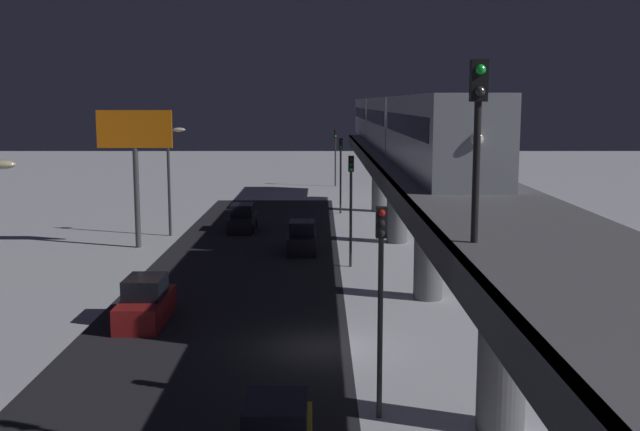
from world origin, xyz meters
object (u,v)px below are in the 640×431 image
Objects in this scene: rail_signal at (478,119)px; traffic_light_distant at (335,149)px; sedan_red at (146,304)px; traffic_light_far at (341,164)px; traffic_light_mid at (351,195)px; commercial_billboard at (135,143)px; subway_train at (395,121)px; sedan_black_2 at (302,239)px; sedan_black at (242,220)px; traffic_light_near at (381,281)px.

rail_signal is 0.62× the size of traffic_light_distant.
traffic_light_far is (-9.30, -32.41, 3.40)m from sedan_red.
commercial_billboard reaches higher than traffic_light_mid.
subway_train reaches higher than sedan_red.
sedan_black_2 is 0.68× the size of traffic_light_mid.
sedan_black is 0.74× the size of traffic_light_far.
sedan_black is at bearing 75.94° from traffic_light_distant.
sedan_black is 15.08m from traffic_light_mid.
traffic_light_far is at bearing 80.21° from sedan_black_2.
rail_signal is 40.96m from sedan_black.
rail_signal is at bearing -81.63° from sedan_black_2.
commercial_billboard is at bearing 48.40° from traffic_light_far.
rail_signal is 0.86× the size of sedan_red.
sedan_black is at bearing -94.33° from sedan_red.
traffic_light_far is at bearing -106.01° from sedan_red.
traffic_light_mid reaches higher than sedan_red.
traffic_light_near is 21.29m from traffic_light_mid.
subway_train is at bearing -109.01° from traffic_light_mid.
commercial_billboard reaches higher than sedan_black.
traffic_light_distant is (3.44, -32.60, -3.89)m from subway_train.
subway_train reaches higher than sedan_black.
traffic_light_near is at bearing 132.41° from sedan_red.
rail_signal is at bearing 91.98° from traffic_light_far.
rail_signal is 0.45× the size of commercial_billboard.
subway_train is at bearing -121.12° from sedan_red.
sedan_red is 54.61m from traffic_light_distant.
traffic_light_distant is at bearing -83.97° from subway_train.
traffic_light_distant is at bearing -110.41° from commercial_billboard.
sedan_red is at bearing 73.99° from traffic_light_far.
traffic_light_near is 1.00× the size of traffic_light_far.
traffic_light_near reaches higher than sedan_black.
traffic_light_near is 1.00× the size of traffic_light_distant.
sedan_red is at bearing 80.18° from traffic_light_distant.
sedan_black_2 is at bearing 40.95° from subway_train.
rail_signal is 26.92m from traffic_light_mid.
commercial_billboard is (15.28, -32.37, -2.21)m from rail_signal.
subway_train reaches higher than traffic_light_mid.
traffic_light_mid is at bearing 120.69° from sedan_black.
sedan_black is 1.02× the size of sedan_red.
rail_signal reaches higher than sedan_black_2.
traffic_light_near reaches higher than sedan_black_2.
sedan_black_2 is (4.55, -30.92, -8.24)m from rail_signal.
subway_train reaches higher than sedan_black_2.
subway_train is 31.71m from traffic_light_near.
traffic_light_distant is (-7.50, -29.95, 3.41)m from sedan_black.
traffic_light_mid is 15.10m from commercial_billboard.
traffic_light_near reaches higher than sedan_red.
rail_signal is 0.62× the size of traffic_light_near.
traffic_light_mid is at bearing 90.00° from traffic_light_far.
sedan_black_2 is 38.36m from traffic_light_distant.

